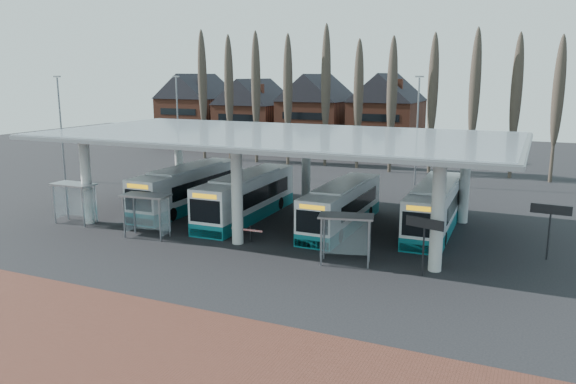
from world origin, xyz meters
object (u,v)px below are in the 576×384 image
at_px(bus_1, 247,197).
at_px(bus_0, 188,189).
at_px(bus_3, 435,208).
at_px(shelter_0, 76,194).
at_px(bus_2, 342,207).
at_px(shelter_2, 346,228).
at_px(shelter_1, 148,206).

bearing_deg(bus_1, bus_0, 170.45).
xyz_separation_m(bus_3, shelter_0, (-23.29, -8.54, 0.57)).
bearing_deg(bus_3, bus_2, -163.12).
relative_size(bus_2, shelter_0, 3.53).
bearing_deg(bus_0, shelter_0, -123.75).
bearing_deg(bus_1, shelter_0, -150.62).
relative_size(shelter_0, shelter_2, 0.96).
bearing_deg(bus_0, shelter_1, -74.43).
distance_m(shelter_1, shelter_2, 13.23).
height_order(shelter_0, shelter_2, shelter_0).
xyz_separation_m(bus_3, shelter_1, (-16.48, -9.30, 0.54)).
bearing_deg(shelter_1, shelter_0, 166.79).
bearing_deg(shelter_2, bus_3, 56.59).
xyz_separation_m(bus_0, bus_2, (12.81, -0.43, -0.12)).
distance_m(shelter_0, shelter_1, 6.85).
height_order(bus_3, shelter_1, bus_3).
height_order(bus_1, bus_3, bus_1).
distance_m(bus_0, bus_2, 12.82).
bearing_deg(bus_2, shelter_0, -159.50).
bearing_deg(shelter_2, bus_0, 140.80).
bearing_deg(bus_3, shelter_2, -111.63).
bearing_deg(bus_2, bus_1, -177.42).
height_order(bus_0, bus_2, bus_0).
xyz_separation_m(bus_1, shelter_2, (9.79, -6.67, 0.47)).
distance_m(bus_3, shelter_2, 9.58).
bearing_deg(bus_1, shelter_2, -36.11).
xyz_separation_m(bus_2, shelter_0, (-17.39, -6.55, 0.64)).
xyz_separation_m(bus_0, shelter_2, (15.45, -7.43, 0.45)).
height_order(bus_2, shelter_0, bus_2).
xyz_separation_m(bus_1, shelter_1, (-3.44, -6.98, 0.50)).
height_order(shelter_0, shelter_1, shelter_0).
xyz_separation_m(bus_2, shelter_2, (2.64, -7.01, 0.57)).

